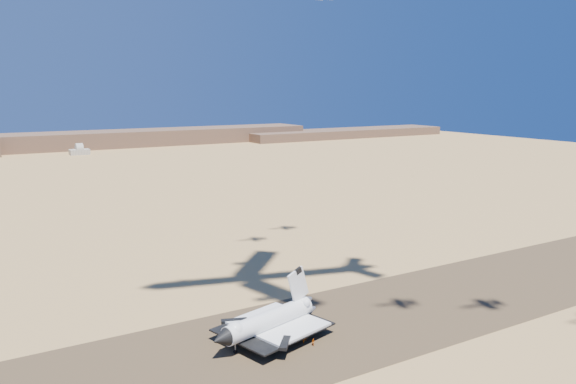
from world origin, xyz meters
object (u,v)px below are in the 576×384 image
shuttle (268,323)px  crew_a (304,340)px  crew_c (306,338)px  crew_b (313,342)px

shuttle → crew_a: bearing=-60.0°
crew_c → crew_a: bearing=79.0°
crew_a → crew_b: (1.39, -2.53, 0.09)m
crew_b → crew_c: bearing=1.9°
shuttle → crew_a: 10.36m
crew_a → crew_c: crew_c is taller
crew_a → crew_b: crew_b is taller
shuttle → crew_b: bearing=-63.8°
crew_b → crew_c: crew_b is taller
crew_a → crew_b: 2.88m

